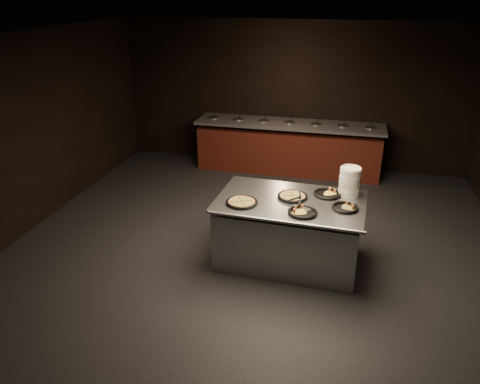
{
  "coord_description": "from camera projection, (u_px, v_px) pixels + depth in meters",
  "views": [
    {
      "loc": [
        1.17,
        -5.36,
        3.48
      ],
      "look_at": [
        -0.2,
        0.3,
        0.9
      ],
      "focal_mm": 35.0,
      "sensor_mm": 36.0,
      "label": 1
    }
  ],
  "objects": [
    {
      "name": "room",
      "position": [
        250.0,
        163.0,
        5.84
      ],
      "size": [
        7.02,
        8.02,
        2.92
      ],
      "color": "black",
      "rests_on": "ground"
    },
    {
      "name": "server_right",
      "position": [
        297.0,
        202.0,
        5.84
      ],
      "size": [
        0.32,
        0.22,
        0.17
      ],
      "rotation": [
        0.0,
        0.0,
        -0.5
      ],
      "color": "#AAADB1",
      "rests_on": "serving_counter"
    },
    {
      "name": "serving_counter",
      "position": [
        289.0,
        232.0,
        6.28
      ],
      "size": [
        1.97,
        1.31,
        0.92
      ],
      "rotation": [
        0.0,
        0.0,
        -0.05
      ],
      "color": "#AAADB1",
      "rests_on": "ground"
    },
    {
      "name": "pan_veggie_slices",
      "position": [
        345.0,
        207.0,
        5.84
      ],
      "size": [
        0.33,
        0.33,
        0.04
      ],
      "rotation": [
        0.0,
        0.0,
        -0.36
      ],
      "color": "black",
      "rests_on": "serving_counter"
    },
    {
      "name": "pan_veggie_whole",
      "position": [
        242.0,
        202.0,
        5.98
      ],
      "size": [
        0.41,
        0.41,
        0.04
      ],
      "rotation": [
        0.0,
        0.0,
        0.51
      ],
      "color": "black",
      "rests_on": "serving_counter"
    },
    {
      "name": "pan_cheese_slices_a",
      "position": [
        327.0,
        194.0,
        6.22
      ],
      "size": [
        0.37,
        0.37,
        0.04
      ],
      "rotation": [
        0.0,
        0.0,
        0.52
      ],
      "color": "black",
      "rests_on": "serving_counter"
    },
    {
      "name": "pan_cheese_slices_b",
      "position": [
        303.0,
        212.0,
        5.72
      ],
      "size": [
        0.37,
        0.37,
        0.04
      ],
      "rotation": [
        0.0,
        0.0,
        1.83
      ],
      "color": "black",
      "rests_on": "serving_counter"
    },
    {
      "name": "pan_cheese_whole",
      "position": [
        293.0,
        196.0,
        6.15
      ],
      "size": [
        0.4,
        0.4,
        0.04
      ],
      "rotation": [
        0.0,
        0.0,
        0.2
      ],
      "color": "black",
      "rests_on": "serving_counter"
    },
    {
      "name": "salad_bar",
      "position": [
        288.0,
        150.0,
        9.41
      ],
      "size": [
        3.7,
        0.83,
        1.18
      ],
      "color": "#4E1A12",
      "rests_on": "ground"
    },
    {
      "name": "server_left",
      "position": [
        299.0,
        198.0,
        5.97
      ],
      "size": [
        0.14,
        0.32,
        0.16
      ],
      "rotation": [
        0.0,
        0.0,
        1.87
      ],
      "color": "#AAADB1",
      "rests_on": "serving_counter"
    },
    {
      "name": "plate_stack",
      "position": [
        350.0,
        182.0,
        6.17
      ],
      "size": [
        0.27,
        0.27,
        0.38
      ],
      "primitive_type": "cylinder",
      "color": "silver",
      "rests_on": "serving_counter"
    }
  ]
}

